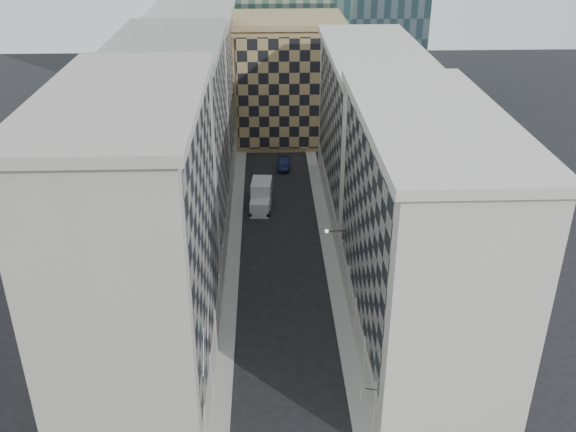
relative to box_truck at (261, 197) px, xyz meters
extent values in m
cube|color=gray|center=(-3.05, -12.20, -1.35)|extent=(1.50, 100.00, 0.15)
cube|color=gray|center=(7.45, -12.20, -1.35)|extent=(1.50, 100.00, 0.15)
cube|color=#A59F95|center=(-8.80, -31.20, 10.08)|extent=(10.00, 22.00, 23.00)
cube|color=gray|center=(-3.92, -31.20, 11.58)|extent=(0.25, 19.36, 18.00)
cube|color=#A59F95|center=(-4.00, -31.20, 0.18)|extent=(0.45, 21.12, 3.20)
cube|color=#A59F95|center=(-8.80, -31.20, 21.93)|extent=(10.80, 22.80, 0.70)
cylinder|color=#A59F95|center=(-4.15, -39.45, 0.78)|extent=(0.90, 0.90, 4.40)
cylinder|color=#A59F95|center=(-4.15, -33.95, 0.78)|extent=(0.90, 0.90, 4.40)
cylinder|color=#A59F95|center=(-4.15, -28.45, 0.78)|extent=(0.90, 0.90, 4.40)
cylinder|color=#A59F95|center=(-4.15, -22.95, 0.78)|extent=(0.90, 0.90, 4.40)
cube|color=gray|center=(-8.80, -9.20, 9.58)|extent=(10.00, 22.00, 22.00)
cube|color=gray|center=(-3.92, -9.20, 11.08)|extent=(0.25, 19.36, 17.00)
cube|color=gray|center=(-4.00, -9.20, 0.18)|extent=(0.45, 21.12, 3.20)
cube|color=gray|center=(-8.80, -9.20, 20.93)|extent=(10.80, 22.80, 0.70)
cylinder|color=gray|center=(-4.15, -17.45, 0.78)|extent=(0.90, 0.90, 4.40)
cylinder|color=gray|center=(-4.15, -11.95, 0.78)|extent=(0.90, 0.90, 4.40)
cylinder|color=gray|center=(-4.15, -6.45, 0.78)|extent=(0.90, 0.90, 4.40)
cylinder|color=gray|center=(-4.15, -0.95, 0.78)|extent=(0.90, 0.90, 4.40)
cube|color=#A59F95|center=(-8.80, 12.80, 9.08)|extent=(10.00, 22.00, 21.00)
cube|color=gray|center=(-3.92, 12.80, 10.58)|extent=(0.25, 19.36, 16.00)
cube|color=#A59F95|center=(-4.00, 12.80, 0.18)|extent=(0.45, 21.12, 3.20)
cube|color=#A59F95|center=(-8.80, 12.80, 19.93)|extent=(10.80, 22.80, 0.70)
cylinder|color=#A59F95|center=(-4.15, 4.55, 0.78)|extent=(0.90, 0.90, 4.40)
cylinder|color=#A59F95|center=(-4.15, 10.05, 0.78)|extent=(0.90, 0.90, 4.40)
cylinder|color=#A59F95|center=(-4.15, 15.55, 0.78)|extent=(0.90, 0.90, 4.40)
cylinder|color=#A59F95|center=(-4.15, 21.05, 0.78)|extent=(0.90, 0.90, 4.40)
cube|color=beige|center=(13.20, -27.20, 8.58)|extent=(10.00, 26.00, 20.00)
cube|color=gray|center=(8.32, -27.20, 10.08)|extent=(0.25, 22.88, 15.00)
cube|color=beige|center=(8.40, -27.20, 0.18)|extent=(0.45, 24.96, 3.20)
cube|color=beige|center=(13.20, -27.20, 18.93)|extent=(10.80, 26.80, 0.70)
cylinder|color=beige|center=(8.55, -37.60, 0.78)|extent=(0.90, 0.90, 4.40)
cylinder|color=beige|center=(8.55, -32.40, 0.78)|extent=(0.90, 0.90, 4.40)
cylinder|color=beige|center=(8.55, -27.20, 0.78)|extent=(0.90, 0.90, 4.40)
cylinder|color=beige|center=(8.55, -22.00, 0.78)|extent=(0.90, 0.90, 4.40)
cylinder|color=beige|center=(8.55, -16.80, 0.78)|extent=(0.90, 0.90, 4.40)
cube|color=beige|center=(13.20, -0.20, 8.08)|extent=(10.00, 28.00, 19.00)
cube|color=gray|center=(8.32, -0.20, 9.58)|extent=(0.25, 24.64, 14.00)
cube|color=beige|center=(8.40, -0.20, 0.18)|extent=(0.45, 26.88, 3.20)
cube|color=beige|center=(13.20, -0.20, 17.93)|extent=(10.80, 28.80, 0.70)
cube|color=#A18555|center=(4.20, 25.80, 7.58)|extent=(16.00, 14.00, 18.00)
cube|color=tan|center=(4.20, 18.70, 7.58)|extent=(15.20, 0.25, 16.50)
cube|color=#A18555|center=(4.20, 25.80, 16.98)|extent=(16.80, 14.80, 0.80)
cube|color=#302925|center=(2.20, 39.80, 12.58)|extent=(6.00, 6.00, 28.00)
cylinder|color=gray|center=(-3.70, -38.20, 6.58)|extent=(0.10, 2.33, 2.33)
cylinder|color=gray|center=(-3.70, -34.20, 6.58)|extent=(0.10, 2.33, 2.33)
cylinder|color=black|center=(7.30, -18.20, 4.78)|extent=(1.80, 0.08, 0.08)
sphere|color=#FFE5B2|center=(6.40, -18.20, 4.78)|extent=(0.36, 0.36, 0.36)
cube|color=#BDBDBD|center=(-0.16, -1.98, -0.47)|extent=(2.51, 2.71, 1.90)
cube|color=#BDBDBD|center=(0.06, 0.75, 0.21)|extent=(2.72, 3.98, 3.27)
cylinder|color=black|center=(-1.28, -2.74, -0.95)|extent=(0.39, 0.97, 0.95)
cylinder|color=black|center=(0.82, -2.91, -0.95)|extent=(0.39, 0.97, 0.95)
cylinder|color=black|center=(-0.89, 2.09, -0.95)|extent=(0.39, 0.97, 0.95)
cylinder|color=black|center=(1.21, 1.93, -0.95)|extent=(0.39, 0.97, 0.95)
imported|color=black|center=(3.24, 12.64, -0.66)|extent=(1.91, 4.74, 1.53)
cylinder|color=black|center=(7.80, -38.01, 2.79)|extent=(0.81, 0.23, 0.06)
cube|color=#BCB789|center=(7.10, -38.01, 2.38)|extent=(0.21, 0.71, 0.72)
camera|label=1|loc=(0.69, -72.30, 33.87)|focal=40.00mm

